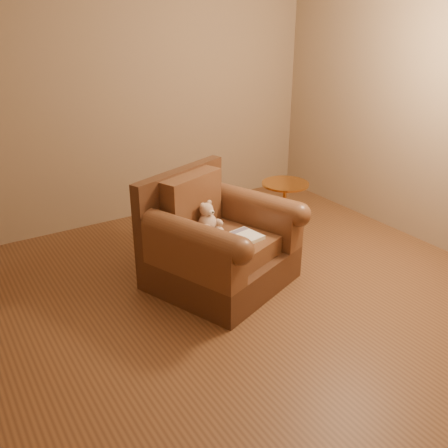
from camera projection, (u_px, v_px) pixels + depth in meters
floor at (249, 295)px, 3.93m from camera, size 4.00×4.00×0.00m
room at (254, 69)px, 3.24m from camera, size 4.02×4.02×2.71m
armchair at (216, 243)px, 4.00m from camera, size 1.25×1.22×0.89m
teddy_bear at (209, 220)px, 3.98m from camera, size 0.18×0.22×0.26m
guidebook at (236, 240)px, 3.84m from camera, size 0.43×0.30×0.03m
side_table at (284, 211)px, 4.67m from camera, size 0.43×0.43×0.60m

